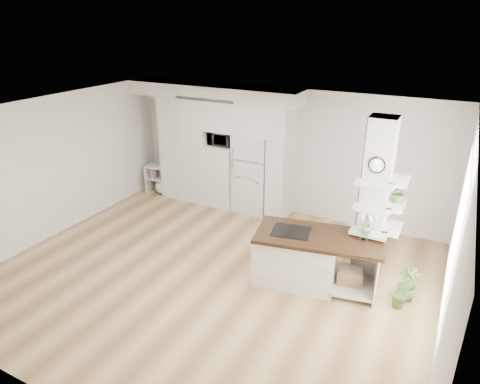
# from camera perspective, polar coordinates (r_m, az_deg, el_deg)

# --- Properties ---
(floor) EXTENTS (7.00, 6.00, 0.01)m
(floor) POSITION_cam_1_polar(r_m,az_deg,el_deg) (7.37, -3.85, -10.92)
(floor) COLOR tan
(floor) RESTS_ON ground
(room) EXTENTS (7.04, 6.04, 2.72)m
(room) POSITION_cam_1_polar(r_m,az_deg,el_deg) (6.53, -4.27, 2.79)
(room) COLOR white
(room) RESTS_ON ground
(cabinet_wall) EXTENTS (4.00, 0.71, 2.70)m
(cabinet_wall) POSITION_cam_1_polar(r_m,az_deg,el_deg) (9.53, -3.22, 6.98)
(cabinet_wall) COLOR white
(cabinet_wall) RESTS_ON floor
(refrigerator) EXTENTS (0.78, 0.69, 1.75)m
(refrigerator) POSITION_cam_1_polar(r_m,az_deg,el_deg) (9.32, 1.81, 2.56)
(refrigerator) COLOR white
(refrigerator) RESTS_ON floor
(column) EXTENTS (0.69, 0.90, 2.70)m
(column) POSITION_cam_1_polar(r_m,az_deg,el_deg) (6.95, 17.99, -1.54)
(column) COLOR silver
(column) RESTS_ON floor
(window) EXTENTS (0.00, 2.40, 2.40)m
(window) POSITION_cam_1_polar(r_m,az_deg,el_deg) (6.07, 26.88, -4.97)
(window) COLOR white
(window) RESTS_ON room
(pendant_light) EXTENTS (0.12, 0.12, 0.10)m
(pendant_light) POSITION_cam_1_polar(r_m,az_deg,el_deg) (5.91, 10.64, 3.02)
(pendant_light) COLOR white
(pendant_light) RESTS_ON room
(kitchen_island) EXTENTS (2.09, 1.27, 1.45)m
(kitchen_island) POSITION_cam_1_polar(r_m,az_deg,el_deg) (7.03, 8.44, -8.49)
(kitchen_island) COLOR white
(kitchen_island) RESTS_ON floor
(bookshelf) EXTENTS (0.62, 0.40, 0.70)m
(bookshelf) POSITION_cam_1_polar(r_m,az_deg,el_deg) (10.61, -10.65, 1.42)
(bookshelf) COLOR white
(bookshelf) RESTS_ON floor
(floor_plant_a) EXTENTS (0.29, 0.24, 0.52)m
(floor_plant_a) POSITION_cam_1_polar(r_m,az_deg,el_deg) (6.91, 20.75, -12.47)
(floor_plant_a) COLOR #386528
(floor_plant_a) RESTS_ON floor
(floor_plant_b) EXTENTS (0.39, 0.39, 0.53)m
(floor_plant_b) POSITION_cam_1_polar(r_m,az_deg,el_deg) (7.13, 21.44, -11.34)
(floor_plant_b) COLOR #386528
(floor_plant_b) RESTS_ON floor
(microwave) EXTENTS (0.54, 0.37, 0.30)m
(microwave) POSITION_cam_1_polar(r_m,az_deg,el_deg) (9.39, -2.45, 7.16)
(microwave) COLOR #2D2D2D
(microwave) RESTS_ON cabinet_wall
(shelf_plant) EXTENTS (0.27, 0.23, 0.30)m
(shelf_plant) POSITION_cam_1_polar(r_m,az_deg,el_deg) (7.01, 20.43, -0.11)
(shelf_plant) COLOR #386528
(shelf_plant) RESTS_ON column
(decor_bowl) EXTENTS (0.22, 0.22, 0.05)m
(decor_bowl) POSITION_cam_1_polar(r_m,az_deg,el_deg) (6.90, 16.65, -4.77)
(decor_bowl) COLOR white
(decor_bowl) RESTS_ON column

